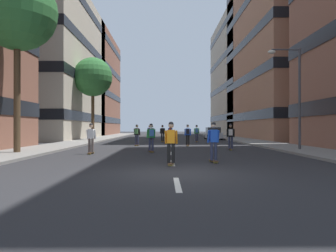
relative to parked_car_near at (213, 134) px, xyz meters
name	(u,v)px	position (x,y,z in m)	size (l,w,h in m)	color
ground_plane	(168,141)	(-5.77, -4.61, -0.70)	(145.27, 145.27, 0.00)	#28282B
sidewalk_left	(95,139)	(-14.46, -1.58, -0.63)	(3.43, 66.58, 0.14)	gray
sidewalk_right	(239,139)	(2.92, -1.58, -0.63)	(3.43, 66.58, 0.14)	gray
lane_markings	(167,140)	(-5.77, -3.32, -0.70)	(0.16, 57.20, 0.01)	silver
building_left_mid	(34,67)	(-23.66, 2.71, 8.87)	(15.08, 21.77, 18.96)	#BCB29E
building_left_far	(74,86)	(-23.66, 21.21, 8.88)	(15.08, 21.30, 18.97)	brown
building_right_mid	(299,10)	(12.11, 2.71, 16.75)	(15.08, 22.99, 34.71)	#9E6B51
building_right_far	(258,78)	(12.11, 21.21, 10.48)	(15.08, 23.95, 22.18)	#B2A893
parked_car_near	(213,134)	(0.00, 0.00, 0.00)	(1.82, 4.40, 1.52)	#B2B7BF
street_tree_near	(17,12)	(-14.46, -21.55, 7.39)	(4.42, 4.42, 10.20)	#4C3823
street_tree_mid	(93,77)	(-14.46, -2.88, 6.65)	(4.51, 4.51, 9.50)	#4C3823
streetlamp_right	(294,87)	(2.21, -19.33, 3.44)	(2.13, 0.30, 6.50)	#3F3F44
skater_0	(137,134)	(-8.41, -13.38, 0.32)	(0.56, 0.92, 1.78)	brown
skater_1	(137,133)	(-8.82, -8.85, 0.29)	(0.55, 0.91, 1.78)	brown
skater_2	(151,136)	(-6.94, -19.95, 0.32)	(0.57, 0.92, 1.78)	brown
skater_3	(149,131)	(-8.09, 1.64, 0.32)	(0.54, 0.91, 1.78)	brown
skater_4	(171,141)	(-5.85, -26.56, 0.29)	(0.55, 0.92, 1.78)	brown
skater_5	(162,132)	(-6.32, -6.61, 0.29)	(0.56, 0.92, 1.78)	brown
skater_6	(170,131)	(-5.41, -1.11, 0.32)	(0.56, 0.92, 1.78)	brown
skater_7	(188,134)	(-4.22, -13.82, 0.32)	(0.54, 0.91, 1.78)	brown
skater_8	(197,132)	(-2.79, -7.09, 0.32)	(0.55, 0.91, 1.78)	brown
skater_9	(152,132)	(-7.51, -3.81, 0.32)	(0.56, 0.92, 1.78)	brown
skater_10	(214,140)	(-3.96, -25.61, 0.29)	(0.55, 0.92, 1.78)	brown
skater_11	(91,137)	(-10.36, -21.26, 0.29)	(0.54, 0.91, 1.78)	brown
skater_12	(231,135)	(-1.64, -18.24, 0.32)	(0.56, 0.92, 1.78)	brown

